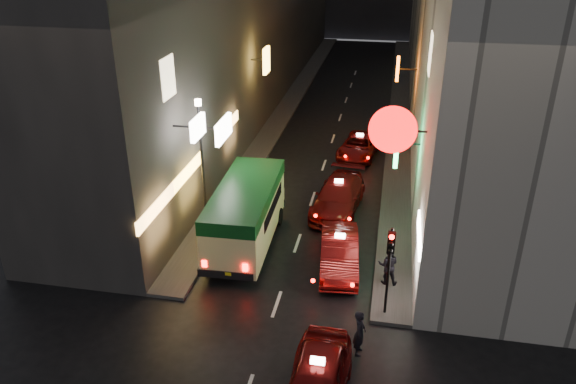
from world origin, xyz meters
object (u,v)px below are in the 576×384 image
Objects in this scene: taxi_near at (317,380)px; traffic_light at (390,255)px; minibus at (246,209)px; pedestrian_crossing at (360,330)px; lamp_post at (202,159)px.

traffic_light reaches higher than taxi_near.
pedestrian_crossing is (5.40, -6.02, -0.84)m from minibus.
traffic_light is at bearing -18.12° from pedestrian_crossing.
traffic_light is 0.56× the size of lamp_post.
minibus is at bearing 147.13° from traffic_light.
lamp_post reaches higher than minibus.
lamp_post is (-7.42, 6.55, 2.78)m from pedestrian_crossing.
minibus is 2.85m from lamp_post.
lamp_post is at bearing 51.57° from pedestrian_crossing.
traffic_light is at bearing 67.30° from taxi_near.
lamp_post is (-8.20, 4.53, 1.04)m from traffic_light.
minibus is 7.42m from traffic_light.
lamp_post reaches higher than pedestrian_crossing.
pedestrian_crossing is at bearing -48.10° from minibus.
minibus is 1.07× the size of lamp_post.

